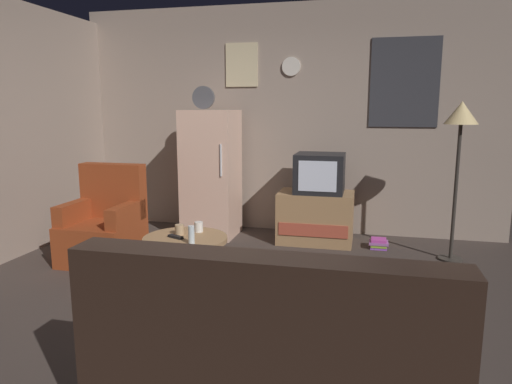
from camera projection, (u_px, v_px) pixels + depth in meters
name	position (u px, v px, depth m)	size (l,w,h in m)	color
ground_plane	(232.00, 307.00, 3.62)	(12.00, 12.00, 0.00)	#3D332D
wall_with_art	(288.00, 120.00, 5.72)	(5.20, 0.12, 2.74)	gray
fridge	(211.00, 173.00, 5.55)	(0.60, 0.62, 1.77)	beige
tv_stand	(316.00, 217.00, 5.32)	(0.84, 0.53, 0.58)	#9E754C
crt_tv	(320.00, 173.00, 5.22)	(0.54, 0.51, 0.44)	black
standing_lamp	(461.00, 125.00, 4.50)	(0.32, 0.32, 1.59)	#332D28
coffee_table	(186.00, 262.00, 4.00)	(0.72, 0.72, 0.44)	#9E754C
wine_glass	(191.00, 235.00, 3.75)	(0.05, 0.05, 0.15)	silver
mug_ceramic_white	(199.00, 227.00, 4.12)	(0.08, 0.08, 0.09)	silver
mug_ceramic_tan	(179.00, 230.00, 4.03)	(0.08, 0.08, 0.09)	tan
remote_control	(176.00, 237.00, 3.93)	(0.15, 0.04, 0.02)	black
armchair	(105.00, 227.00, 4.70)	(0.68, 0.68, 0.96)	maroon
couch	(271.00, 361.00, 2.27)	(1.70, 0.80, 0.92)	black
book_stack	(379.00, 244.00, 5.11)	(0.21, 0.17, 0.11)	#984DCB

